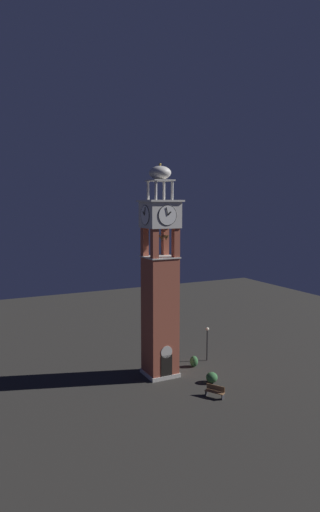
% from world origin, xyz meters
% --- Properties ---
extents(ground, '(80.00, 80.00, 0.00)m').
position_xyz_m(ground, '(0.00, 0.00, 0.00)').
color(ground, '#2A2925').
extents(clock_tower, '(3.22, 3.22, 19.08)m').
position_xyz_m(clock_tower, '(0.00, -0.00, 8.01)').
color(clock_tower, '#9E4C38').
rests_on(clock_tower, ground).
extents(park_bench, '(1.22, 1.59, 0.95)m').
position_xyz_m(park_bench, '(1.91, -6.17, 0.48)').
color(park_bench, brown).
rests_on(park_bench, ground).
extents(lamp_post, '(0.36, 0.36, 3.40)m').
position_xyz_m(lamp_post, '(5.85, 1.21, 2.39)').
color(lamp_post, black).
rests_on(lamp_post, ground).
extents(trash_bin, '(0.52, 0.52, 0.80)m').
position_xyz_m(trash_bin, '(2.58, 4.47, 0.40)').
color(trash_bin, '#38513D').
rests_on(trash_bin, ground).
extents(shrub_near_entry, '(1.01, 1.01, 0.91)m').
position_xyz_m(shrub_near_entry, '(3.27, -3.61, 0.46)').
color(shrub_near_entry, '#336638').
rests_on(shrub_near_entry, ground).
extents(shrub_left_of_tower, '(0.78, 0.78, 1.04)m').
position_xyz_m(shrub_left_of_tower, '(3.81, 0.34, 0.52)').
color(shrub_left_of_tower, '#336638').
rests_on(shrub_left_of_tower, ground).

